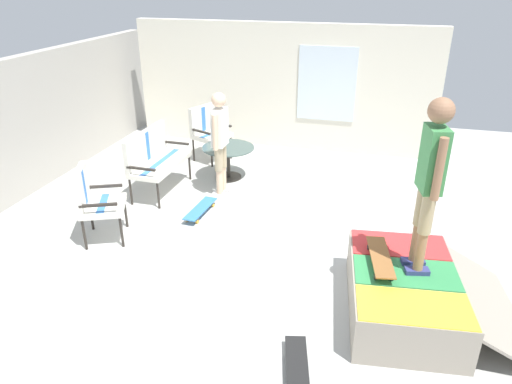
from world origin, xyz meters
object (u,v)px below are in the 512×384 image
object	(u,v)px
person_watching	(220,137)
skateboard_by_bench	(200,209)
patio_chair_by_wall	(93,198)
person_skater	(431,174)
skateboard_spare	(297,369)
patio_table	(228,156)
patio_chair_near_house	(207,128)
skate_ramp	(406,293)
patio_bench	(154,156)
skateboard_on_ramp	(380,257)

from	to	relation	value
person_watching	skateboard_by_bench	xyz separation A→B (m)	(-0.76, 0.07, -0.89)
skateboard_by_bench	person_watching	bearing A→B (deg)	-5.54
patio_chair_by_wall	person_skater	distance (m)	4.17
person_skater	skateboard_spare	distance (m)	2.18
patio_table	patio_chair_near_house	bearing A→B (deg)	40.43
skate_ramp	skateboard_by_bench	xyz separation A→B (m)	(1.54, 2.91, -0.17)
patio_table	skateboard_spare	xyz separation A→B (m)	(-4.12, -2.00, -0.32)
patio_chair_near_house	person_skater	xyz separation A→B (m)	(-3.67, -3.67, 0.96)
patio_bench	patio_chair_near_house	world-z (taller)	same
patio_chair_by_wall	patio_chair_near_house	bearing A→B (deg)	-6.58
patio_bench	person_watching	distance (m)	1.15
skate_ramp	person_watching	distance (m)	3.72
patio_bench	person_watching	xyz separation A→B (m)	(0.16, -1.09, 0.35)
skateboard_on_ramp	patio_bench	bearing A→B (deg)	60.35
skate_ramp	skateboard_on_ramp	xyz separation A→B (m)	(0.08, 0.30, 0.34)
skateboard_by_bench	patio_chair_by_wall	bearing A→B (deg)	133.58
patio_bench	skateboard_by_bench	xyz separation A→B (m)	(-0.60, -1.01, -0.53)
patio_table	skate_ramp	bearing A→B (deg)	-135.24
patio_bench	person_skater	bearing A→B (deg)	-117.23
skateboard_on_ramp	skateboard_by_bench	bearing A→B (deg)	60.78
patio_chair_near_house	person_watching	distance (m)	1.69
skateboard_spare	person_watching	bearing A→B (deg)	28.83
skate_ramp	patio_table	bearing A→B (deg)	44.76
patio_chair_by_wall	person_watching	distance (m)	2.15
patio_bench	skateboard_on_ramp	size ratio (longest dim) A/B	1.53
patio_chair_by_wall	skateboard_on_ramp	size ratio (longest dim) A/B	1.24
patio_table	person_skater	distance (m)	4.30
patio_chair_near_house	person_watching	world-z (taller)	person_watching
patio_chair_by_wall	patio_table	world-z (taller)	patio_chair_by_wall
skateboard_on_ramp	person_watching	bearing A→B (deg)	48.78
skateboard_spare	skateboard_on_ramp	world-z (taller)	skateboard_on_ramp
skate_ramp	patio_table	world-z (taller)	patio_table
patio_chair_near_house	patio_chair_by_wall	bearing A→B (deg)	173.42
person_skater	patio_chair_near_house	bearing A→B (deg)	45.01
patio_chair_by_wall	skateboard_spare	world-z (taller)	patio_chair_by_wall
patio_bench	patio_chair_by_wall	distance (m)	1.63
patio_chair_by_wall	skateboard_on_ramp	bearing A→B (deg)	-96.73
skate_ramp	person_skater	distance (m)	1.32
patio_chair_by_wall	skate_ramp	bearing A→B (deg)	-97.32
patio_chair_by_wall	patio_table	bearing A→B (deg)	-23.32
patio_bench	patio_chair_near_house	size ratio (longest dim) A/B	1.24
patio_bench	person_skater	distance (m)	4.57
skateboard_by_bench	skateboard_spare	bearing A→B (deg)	-143.76
patio_chair_near_house	person_skater	size ratio (longest dim) A/B	0.57
skateboard_by_bench	person_skater	bearing A→B (deg)	-115.97
skate_ramp	person_watching	xyz separation A→B (m)	(2.30, 2.84, 0.72)
patio_bench	patio_table	distance (m)	1.30
person_skater	skateboard_spare	bearing A→B (deg)	141.93
patio_chair_near_house	skateboard_on_ramp	distance (m)	4.95
patio_chair_near_house	patio_table	bearing A→B (deg)	-139.57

